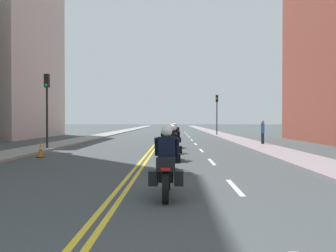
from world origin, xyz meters
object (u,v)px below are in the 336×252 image
Objects in this scene: motorcycle_1 at (169,153)px; motorcycle_3 at (172,141)px; motorcycle_2 at (174,146)px; pedestrian_1 at (263,132)px; motorcycle_0 at (167,169)px; motorcycle_4 at (175,138)px; traffic_cone_1 at (40,150)px; traffic_light_near at (47,98)px; traffic_light_far at (217,108)px.

motorcycle_1 reaches higher than motorcycle_3.
pedestrian_1 reaches higher than motorcycle_2.
motorcycle_0 is 15.84m from motorcycle_4.
motorcycle_2 is 11.67m from pedestrian_1.
motorcycle_1 is 1.05× the size of motorcycle_2.
traffic_cone_1 is (-6.30, -2.64, -0.29)m from motorcycle_3.
traffic_cone_1 is 5.31m from traffic_light_near.
pedestrian_1 is at bearing 70.52° from motorcycle_0.
motorcycle_4 is at bearing -104.87° from traffic_light_far.
traffic_light_near is 14.76m from pedestrian_1.
motorcycle_4 is (0.23, 11.45, -0.01)m from motorcycle_1.
pedestrian_1 is at bearing 34.85° from traffic_cone_1.
motorcycle_3 is 8.92m from pedestrian_1.
motorcycle_1 reaches higher than motorcycle_2.
motorcycle_0 is 8.05m from motorcycle_2.
pedestrian_1 is (6.48, 17.85, 0.28)m from motorcycle_0.
motorcycle_0 is at bearing 176.90° from pedestrian_1.
motorcycle_1 is 7.27m from motorcycle_3.
motorcycle_3 is (0.08, 11.65, -0.01)m from motorcycle_0.
motorcycle_1 is at bearing -92.70° from motorcycle_4.
traffic_light_far reaches higher than motorcycle_3.
motorcycle_2 is (0.15, 3.66, -0.01)m from motorcycle_1.
traffic_cone_1 is 0.16× the size of traffic_light_near.
traffic_cone_1 is at bearing -114.19° from traffic_light_far.
pedestrian_1 is at bearing 62.91° from motorcycle_1.
motorcycle_3 is 23.27m from traffic_light_far.
motorcycle_4 is at bearing 89.65° from motorcycle_0.
motorcycle_2 is at bearing -100.74° from traffic_light_far.
motorcycle_0 reaches higher than motorcycle_3.
traffic_cone_1 is (-6.22, 9.01, -0.30)m from motorcycle_0.
traffic_light_far is at bearing 80.16° from motorcycle_3.
traffic_light_far is at bearing 78.89° from motorcycle_1.
traffic_cone_1 is at bearing -74.65° from traffic_light_near.
pedestrian_1 is (1.37, -16.37, -2.32)m from traffic_light_far.
traffic_light_far is (5.12, 29.84, 2.61)m from motorcycle_1.
motorcycle_3 is 8.08m from traffic_light_near.
motorcycle_0 reaches higher than traffic_cone_1.
motorcycle_4 is (0.15, 4.19, -0.00)m from motorcycle_3.
pedestrian_1 reaches higher than motorcycle_0.
motorcycle_4 is at bearing 46.66° from traffic_cone_1.
motorcycle_2 is at bearing 89.44° from motorcycle_0.
traffic_light_far is (5.11, 34.22, 2.60)m from motorcycle_0.
motorcycle_2 reaches higher than traffic_cone_1.
motorcycle_2 is 2.96× the size of traffic_cone_1.
motorcycle_2 is at bearing -86.18° from motorcycle_3.
motorcycle_4 is (0.23, 15.84, -0.02)m from motorcycle_0.
motorcycle_0 is at bearing -90.59° from motorcycle_2.
motorcycle_1 is (-0.01, 4.38, -0.01)m from motorcycle_0.
motorcycle_4 is at bearing 87.46° from motorcycle_1.
traffic_light_near is at bearing -163.66° from motorcycle_4.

